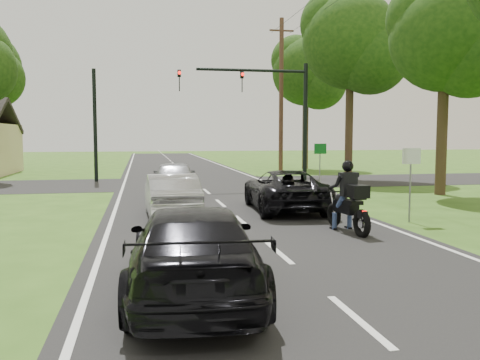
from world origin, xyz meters
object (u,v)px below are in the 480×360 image
object	(u,v)px
sign_white	(411,167)
sign_green	(320,156)
traffic_signal	(269,101)
dark_suv	(285,190)
dark_car_behind	(193,251)
utility_pole_far	(281,95)
silver_sedan	(171,196)
motorcycle_rider	(349,204)
silver_suv	(174,178)

from	to	relation	value
sign_white	sign_green	world-z (taller)	same
traffic_signal	sign_white	distance (m)	11.39
dark_suv	dark_car_behind	size ratio (longest dim) A/B	1.00
utility_pole_far	sign_white	distance (m)	19.39
sign_white	utility_pole_far	bearing A→B (deg)	85.49
silver_sedan	dark_car_behind	distance (m)	7.50
utility_pole_far	dark_car_behind	bearing A→B (deg)	-108.64
dark_suv	traffic_signal	bearing A→B (deg)	-96.96
dark_suv	utility_pole_far	world-z (taller)	utility_pole_far
motorcycle_rider	sign_white	size ratio (longest dim) A/B	1.02
motorcycle_rider	silver_sedan	bearing A→B (deg)	139.58
dark_suv	traffic_signal	world-z (taller)	traffic_signal
dark_car_behind	sign_green	distance (m)	15.20
dark_car_behind	sign_white	bearing A→B (deg)	-137.26
traffic_signal	silver_suv	bearing A→B (deg)	-145.27
utility_pole_far	sign_green	xyz separation A→B (m)	(-1.30, -11.02, -3.49)
dark_suv	silver_sedan	xyz separation A→B (m)	(-3.79, -0.90, -0.00)
motorcycle_rider	dark_suv	bearing A→B (deg)	92.81
silver_suv	sign_green	size ratio (longest dim) A/B	2.01
motorcycle_rider	sign_green	xyz separation A→B (m)	(2.51, 9.05, 0.86)
motorcycle_rider	silver_suv	world-z (taller)	motorcycle_rider
dark_suv	silver_suv	size ratio (longest dim) A/B	1.13
silver_suv	utility_pole_far	world-z (taller)	utility_pole_far
dark_suv	silver_suv	world-z (taller)	silver_suv
motorcycle_rider	sign_green	size ratio (longest dim) A/B	1.02
motorcycle_rider	sign_white	distance (m)	2.68
motorcycle_rider	silver_suv	distance (m)	9.54
traffic_signal	dark_suv	bearing A→B (deg)	-100.54
silver_suv	dark_car_behind	world-z (taller)	silver_suv
silver_sedan	utility_pole_far	size ratio (longest dim) A/B	0.40
dark_car_behind	silver_suv	bearing A→B (deg)	-88.75
utility_pole_far	sign_green	world-z (taller)	utility_pole_far
dark_car_behind	traffic_signal	bearing A→B (deg)	-104.41
utility_pole_far	sign_white	world-z (taller)	utility_pole_far
dark_suv	sign_green	world-z (taller)	sign_green
traffic_signal	utility_pole_far	xyz separation A→B (m)	(2.86, 8.00, 0.95)
sign_white	motorcycle_rider	bearing A→B (deg)	-155.56
motorcycle_rider	silver_suv	size ratio (longest dim) A/B	0.51
silver_suv	traffic_signal	world-z (taller)	traffic_signal
traffic_signal	sign_white	size ratio (longest dim) A/B	3.00
dark_suv	utility_pole_far	size ratio (longest dim) A/B	0.48
dark_suv	utility_pole_far	xyz separation A→B (m)	(4.37, 16.10, 4.40)
sign_green	silver_sedan	bearing A→B (deg)	-138.92
silver_sedan	traffic_signal	world-z (taller)	traffic_signal
dark_car_behind	utility_pole_far	xyz separation A→B (m)	(8.26, 24.50, 4.37)
silver_suv	traffic_signal	bearing A→B (deg)	-142.00
dark_suv	dark_car_behind	distance (m)	9.26
dark_suv	dark_car_behind	world-z (taller)	dark_car_behind
silver_sedan	utility_pole_far	world-z (taller)	utility_pole_far
silver_sedan	dark_car_behind	xyz separation A→B (m)	(-0.10, -7.50, 0.03)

